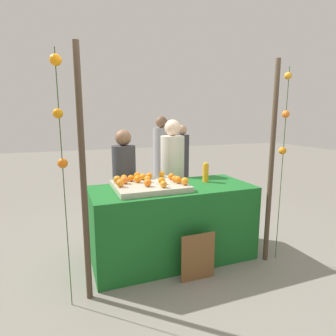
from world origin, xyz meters
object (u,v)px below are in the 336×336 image
(orange_0, at_px, (148,179))
(orange_1, at_px, (175,179))
(chalkboard_sign, at_px, (198,257))
(stall_counter, at_px, (172,223))
(vendor_right, at_px, (172,182))
(vendor_left, at_px, (125,191))
(juice_bottle, at_px, (206,173))

(orange_0, bearing_deg, orange_1, -16.34)
(orange_1, relative_size, chalkboard_sign, 0.14)
(chalkboard_sign, bearing_deg, orange_1, 95.05)
(stall_counter, xyz_separation_m, chalkboard_sign, (0.07, -0.55, -0.20))
(orange_0, relative_size, vendor_right, 0.04)
(vendor_left, bearing_deg, chalkboard_sign, -66.68)
(vendor_right, bearing_deg, orange_1, -109.47)
(chalkboard_sign, bearing_deg, orange_0, 119.50)
(juice_bottle, bearing_deg, orange_1, -167.81)
(chalkboard_sign, xyz_separation_m, vendor_left, (-0.51, 1.19, 0.47))
(orange_1, bearing_deg, vendor_right, 70.53)
(stall_counter, distance_m, juice_bottle, 0.76)
(vendor_left, distance_m, vendor_right, 0.71)
(orange_1, bearing_deg, chalkboard_sign, -84.95)
(chalkboard_sign, height_order, vendor_left, vendor_left)
(chalkboard_sign, bearing_deg, vendor_right, 81.03)
(orange_0, xyz_separation_m, chalkboard_sign, (0.35, -0.63, -0.74))
(orange_0, distance_m, orange_1, 0.32)
(orange_1, distance_m, vendor_right, 0.75)
(juice_bottle, bearing_deg, chalkboard_sign, -123.17)
(stall_counter, distance_m, vendor_left, 0.82)
(vendor_left, bearing_deg, orange_1, -54.47)
(juice_bottle, relative_size, vendor_left, 0.16)
(juice_bottle, height_order, vendor_right, vendor_right)
(orange_0, height_order, vendor_left, vendor_left)
(chalkboard_sign, relative_size, vendor_right, 0.32)
(stall_counter, height_order, chalkboard_sign, stall_counter)
(stall_counter, xyz_separation_m, vendor_right, (0.26, 0.67, 0.33))
(stall_counter, relative_size, vendor_left, 1.24)
(juice_bottle, distance_m, chalkboard_sign, 1.08)
(orange_0, xyz_separation_m, juice_bottle, (0.77, 0.01, 0.02))
(juice_bottle, bearing_deg, vendor_right, 111.34)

